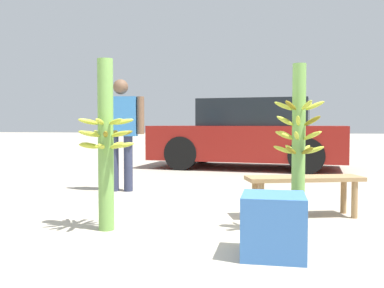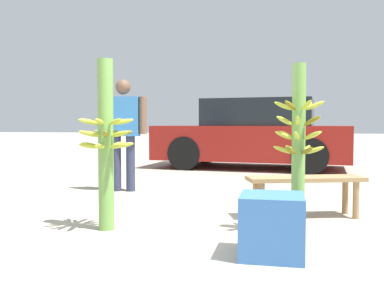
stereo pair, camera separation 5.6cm
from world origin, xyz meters
name	(u,v)px [view 2 (the right image)]	position (x,y,z in m)	size (l,w,h in m)	color
ground_plane	(189,240)	(0.00, 0.00, 0.00)	(80.00, 80.00, 0.00)	#A89E8C
banana_stalk_left	(106,143)	(-0.78, 0.18, 0.76)	(0.49, 0.49, 1.48)	#6B9E47
banana_stalk_center	(298,145)	(0.85, 0.34, 0.75)	(0.42, 0.42, 1.42)	#6B9E47
vendor_person	(123,126)	(-1.40, 2.26, 0.90)	(0.65, 0.24, 1.53)	#2D334C
market_bench	(305,184)	(0.95, 1.05, 0.33)	(1.19, 0.64, 0.40)	#99754C
parked_car	(254,135)	(0.17, 5.76, 0.69)	(4.08, 2.21, 1.43)	maroon
produce_crate	(272,225)	(0.65, -0.30, 0.22)	(0.43, 0.43, 0.43)	#386BB2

